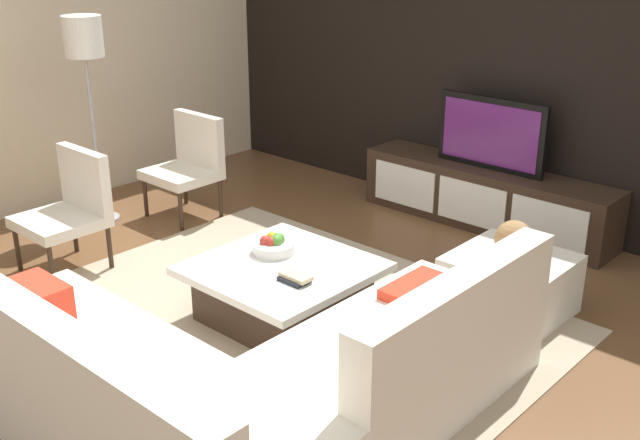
{
  "coord_description": "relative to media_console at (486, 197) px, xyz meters",
  "views": [
    {
      "loc": [
        3.02,
        -2.98,
        2.41
      ],
      "look_at": [
        -0.19,
        0.54,
        0.53
      ],
      "focal_mm": 42.97,
      "sensor_mm": 36.0,
      "label": 1
    }
  ],
  "objects": [
    {
      "name": "ottoman",
      "position": [
        0.93,
        -1.25,
        -0.05
      ],
      "size": [
        0.7,
        0.7,
        0.4
      ],
      "primitive_type": "cube",
      "color": "silver",
      "rests_on": "ground"
    },
    {
      "name": "floor_lamp",
      "position": [
        -2.49,
        -2.1,
        1.19
      ],
      "size": [
        0.31,
        0.31,
        1.71
      ],
      "color": "#A5A5AA",
      "rests_on": "ground"
    },
    {
      "name": "media_console",
      "position": [
        0.0,
        0.0,
        0.0
      ],
      "size": [
        2.2,
        0.46,
        0.5
      ],
      "color": "#332319",
      "rests_on": "ground"
    },
    {
      "name": "accent_chair_far",
      "position": [
        -2.04,
        -1.48,
        0.24
      ],
      "size": [
        0.57,
        0.51,
        0.87
      ],
      "rotation": [
        0.0,
        0.0,
        -0.01
      ],
      "color": "#332319",
      "rests_on": "ground"
    },
    {
      "name": "sectional_couch",
      "position": [
        0.52,
        -3.24,
        0.03
      ],
      "size": [
        2.38,
        2.42,
        0.82
      ],
      "color": "silver",
      "rests_on": "ground"
    },
    {
      "name": "side_wall_left",
      "position": [
        -3.2,
        -2.2,
        1.15
      ],
      "size": [
        0.12,
        5.2,
        2.8
      ],
      "primitive_type": "cube",
      "color": "beige",
      "rests_on": "ground"
    },
    {
      "name": "fruit_bowl",
      "position": [
        -0.28,
        -2.2,
        0.18
      ],
      "size": [
        0.28,
        0.28,
        0.13
      ],
      "color": "silver",
      "rests_on": "coffee_table"
    },
    {
      "name": "accent_chair_near",
      "position": [
        -1.81,
        -2.75,
        0.24
      ],
      "size": [
        0.56,
        0.55,
        0.87
      ],
      "rotation": [
        0.0,
        0.0,
        -0.2
      ],
      "color": "#332319",
      "rests_on": "ground"
    },
    {
      "name": "area_rug",
      "position": [
        -0.1,
        -2.4,
        -0.24
      ],
      "size": [
        3.3,
        2.73,
        0.01
      ],
      "primitive_type": "cube",
      "color": "tan",
      "rests_on": "ground"
    },
    {
      "name": "ground_plane",
      "position": [
        -0.0,
        -2.4,
        -0.25
      ],
      "size": [
        14.0,
        14.0,
        0.0
      ],
      "primitive_type": "plane",
      "color": "brown"
    },
    {
      "name": "decorative_ball",
      "position": [
        0.93,
        -1.25,
        0.27
      ],
      "size": [
        0.25,
        0.25,
        0.25
      ],
      "primitive_type": "sphere",
      "color": "#997247",
      "rests_on": "ottoman"
    },
    {
      "name": "book_stack",
      "position": [
        0.12,
        -2.41,
        0.15
      ],
      "size": [
        0.2,
        0.12,
        0.05
      ],
      "color": "#1E232D",
      "rests_on": "coffee_table"
    },
    {
      "name": "coffee_table",
      "position": [
        -0.1,
        -2.3,
        -0.05
      ],
      "size": [
        1.03,
        1.03,
        0.38
      ],
      "color": "#332319",
      "rests_on": "ground"
    },
    {
      "name": "feature_wall_back",
      "position": [
        -0.0,
        0.3,
        1.15
      ],
      "size": [
        6.4,
        0.12,
        2.8
      ],
      "primitive_type": "cube",
      "color": "black",
      "rests_on": "ground"
    },
    {
      "name": "television",
      "position": [
        -0.0,
        0.0,
        0.54
      ],
      "size": [
        0.96,
        0.06,
        0.59
      ],
      "color": "black",
      "rests_on": "media_console"
    }
  ]
}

